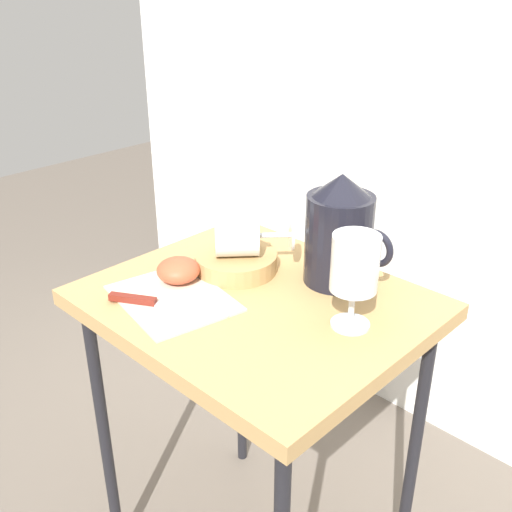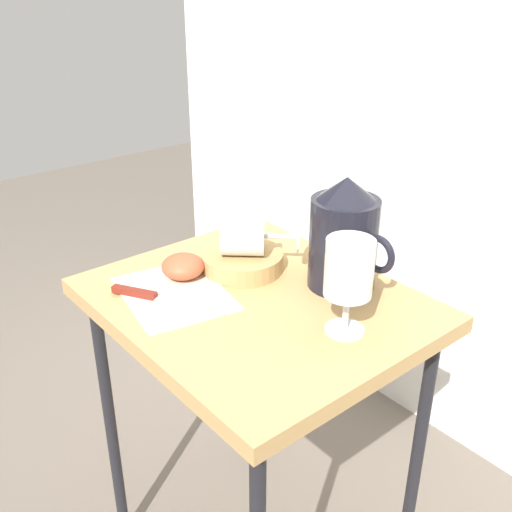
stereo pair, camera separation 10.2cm
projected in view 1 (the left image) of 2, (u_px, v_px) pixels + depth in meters
name	position (u px, v px, depth m)	size (l,w,h in m)	color
curtain_drape	(464.00, 81.00, 1.37)	(2.40, 0.03, 1.92)	white
table	(256.00, 330.00, 1.09)	(0.56, 0.47, 0.68)	tan
linen_napkin	(173.00, 298.00, 1.05)	(0.21, 0.17, 0.00)	beige
basket_tray	(236.00, 262.00, 1.14)	(0.16, 0.16, 0.04)	tan
pitcher	(339.00, 239.00, 1.07)	(0.17, 0.12, 0.21)	black
wine_glass_upright	(355.00, 268.00, 0.93)	(0.08, 0.08, 0.16)	silver
wine_glass_tipped_near	(239.00, 236.00, 1.11)	(0.15, 0.15, 0.08)	silver
apple_half_left	(178.00, 270.00, 1.09)	(0.08, 0.08, 0.04)	#C15133
knife	(151.00, 302.00, 1.02)	(0.19, 0.12, 0.01)	silver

